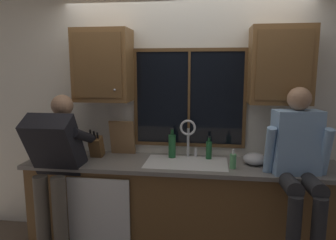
% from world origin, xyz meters
% --- Properties ---
extents(back_wall, '(5.40, 0.12, 2.55)m').
position_xyz_m(back_wall, '(0.00, 0.06, 1.27)').
color(back_wall, silver).
rests_on(back_wall, floor).
extents(window_glass, '(1.10, 0.02, 0.95)m').
position_xyz_m(window_glass, '(0.05, -0.01, 1.52)').
color(window_glass, black).
extents(window_frame_top, '(1.17, 0.02, 0.04)m').
position_xyz_m(window_frame_top, '(0.05, -0.02, 2.02)').
color(window_frame_top, brown).
extents(window_frame_bottom, '(1.17, 0.02, 0.04)m').
position_xyz_m(window_frame_bottom, '(0.05, -0.02, 1.03)').
color(window_frame_bottom, brown).
extents(window_frame_left, '(0.03, 0.02, 0.95)m').
position_xyz_m(window_frame_left, '(-0.51, -0.02, 1.52)').
color(window_frame_left, brown).
extents(window_frame_right, '(0.03, 0.02, 0.95)m').
position_xyz_m(window_frame_right, '(0.62, -0.02, 1.52)').
color(window_frame_right, brown).
extents(window_mullion_center, '(0.02, 0.02, 0.95)m').
position_xyz_m(window_mullion_center, '(0.05, -0.02, 1.52)').
color(window_mullion_center, brown).
extents(lower_cabinet_run, '(3.00, 0.58, 0.88)m').
position_xyz_m(lower_cabinet_run, '(0.00, -0.29, 0.44)').
color(lower_cabinet_run, brown).
rests_on(lower_cabinet_run, floor).
extents(countertop, '(3.06, 0.62, 0.04)m').
position_xyz_m(countertop, '(0.00, -0.31, 0.90)').
color(countertop, slate).
rests_on(countertop, lower_cabinet_run).
extents(dishwasher_front, '(0.60, 0.02, 0.74)m').
position_xyz_m(dishwasher_front, '(-0.74, -0.61, 0.46)').
color(dishwasher_front, white).
extents(upper_cabinet_left, '(0.56, 0.36, 0.72)m').
position_xyz_m(upper_cabinet_left, '(-0.81, -0.17, 1.86)').
color(upper_cabinet_left, brown).
extents(upper_cabinet_right, '(0.56, 0.36, 0.72)m').
position_xyz_m(upper_cabinet_right, '(0.92, -0.17, 1.86)').
color(upper_cabinet_right, brown).
extents(sink, '(0.80, 0.46, 0.21)m').
position_xyz_m(sink, '(0.05, -0.30, 0.82)').
color(sink, silver).
rests_on(sink, lower_cabinet_run).
extents(faucet, '(0.18, 0.09, 0.40)m').
position_xyz_m(faucet, '(0.06, -0.12, 1.17)').
color(faucet, silver).
rests_on(faucet, countertop).
extents(person_standing, '(0.53, 0.68, 1.59)m').
position_xyz_m(person_standing, '(-1.14, -0.63, 0.97)').
color(person_standing, '#595147').
rests_on(person_standing, floor).
extents(person_sitting_on_counter, '(0.54, 0.63, 1.26)m').
position_xyz_m(person_sitting_on_counter, '(1.03, -0.57, 1.10)').
color(person_sitting_on_counter, '#262628').
rests_on(person_sitting_on_counter, countertop).
extents(knife_block, '(0.12, 0.18, 0.32)m').
position_xyz_m(knife_block, '(-0.88, -0.23, 1.03)').
color(knife_block, brown).
rests_on(knife_block, countertop).
extents(cutting_board, '(0.27, 0.10, 0.37)m').
position_xyz_m(cutting_board, '(-0.65, -0.09, 1.10)').
color(cutting_board, '#997047').
rests_on(cutting_board, countertop).
extents(mixing_bowl, '(0.22, 0.22, 0.11)m').
position_xyz_m(mixing_bowl, '(0.71, -0.25, 0.97)').
color(mixing_bowl, '#B7B7BC').
rests_on(mixing_bowl, countertop).
extents(soap_dispenser, '(0.06, 0.07, 0.19)m').
position_xyz_m(soap_dispenser, '(0.50, -0.41, 0.99)').
color(soap_dispenser, '#59A566').
rests_on(soap_dispenser, countertop).
extents(bottle_green_glass, '(0.06, 0.06, 0.24)m').
position_xyz_m(bottle_green_glass, '(0.27, -0.14, 1.02)').
color(bottle_green_glass, '#1E592D').
rests_on(bottle_green_glass, countertop).
extents(bottle_tall_clear, '(0.08, 0.08, 0.31)m').
position_xyz_m(bottle_tall_clear, '(-0.11, -0.14, 1.05)').
color(bottle_tall_clear, '#1E592D').
rests_on(bottle_tall_clear, countertop).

